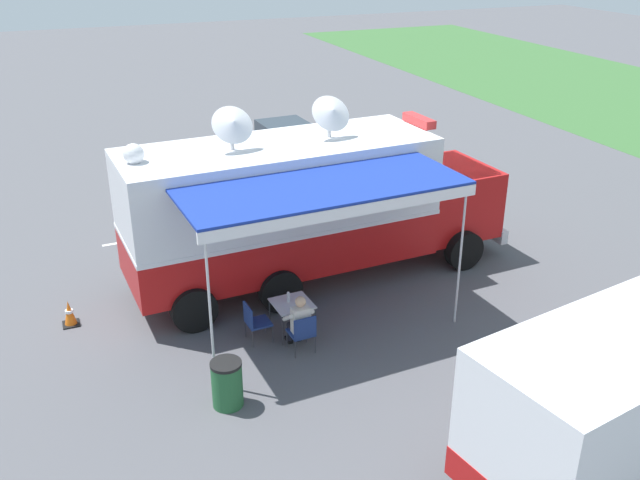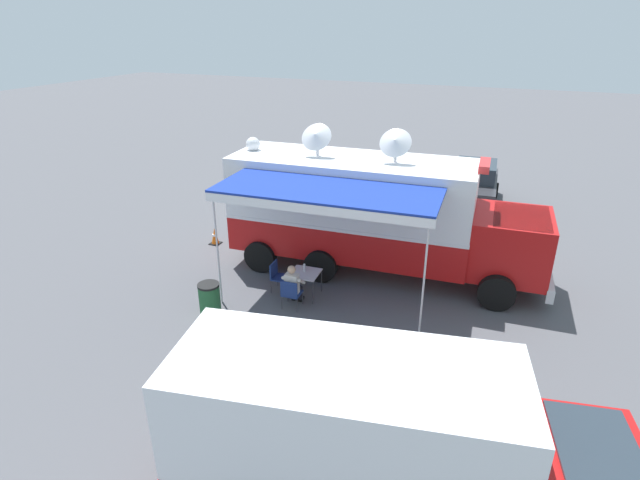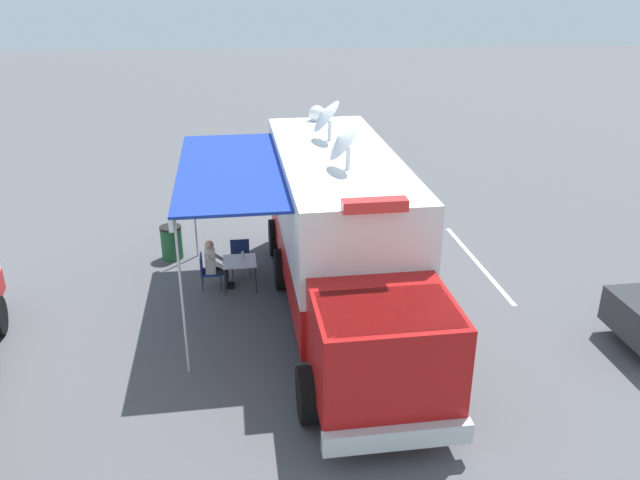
# 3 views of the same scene
# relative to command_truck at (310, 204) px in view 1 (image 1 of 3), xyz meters

# --- Properties ---
(ground_plane) EXTENTS (100.00, 100.00, 0.00)m
(ground_plane) POSITION_rel_command_truck_xyz_m (0.01, -0.75, -1.95)
(ground_plane) COLOR #515156
(lot_stripe) EXTENTS (0.38, 4.80, 0.01)m
(lot_stripe) POSITION_rel_command_truck_xyz_m (-3.95, -2.20, -1.94)
(lot_stripe) COLOR silver
(lot_stripe) RESTS_ON ground
(command_truck) EXTENTS (5.26, 9.61, 4.53)m
(command_truck) POSITION_rel_command_truck_xyz_m (0.00, 0.00, 0.00)
(command_truck) COLOR #B71414
(command_truck) RESTS_ON ground
(folding_table) EXTENTS (0.84, 0.84, 0.73)m
(folding_table) POSITION_rel_command_truck_xyz_m (2.29, -1.30, -1.27)
(folding_table) COLOR silver
(folding_table) RESTS_ON ground
(water_bottle) EXTENTS (0.07, 0.07, 0.22)m
(water_bottle) POSITION_rel_command_truck_xyz_m (2.20, -1.35, -1.11)
(water_bottle) COLOR silver
(water_bottle) RESTS_ON folding_table
(folding_chair_at_table) EXTENTS (0.50, 0.50, 0.87)m
(folding_chair_at_table) POSITION_rel_command_truck_xyz_m (3.09, -1.37, -1.43)
(folding_chair_at_table) COLOR navy
(folding_chair_at_table) RESTS_ON ground
(folding_chair_beside_table) EXTENTS (0.50, 0.50, 0.87)m
(folding_chair_beside_table) POSITION_rel_command_truck_xyz_m (2.30, -2.15, -1.43)
(folding_chair_beside_table) COLOR navy
(folding_chair_beside_table) RESTS_ON ground
(seated_responder) EXTENTS (0.68, 0.57, 1.25)m
(seated_responder) POSITION_rel_command_truck_xyz_m (2.90, -1.38, -1.30)
(seated_responder) COLOR silver
(seated_responder) RESTS_ON ground
(trash_bin) EXTENTS (0.57, 0.57, 0.91)m
(trash_bin) POSITION_rel_command_truck_xyz_m (4.15, -3.23, -1.49)
(trash_bin) COLOR #235B33
(trash_bin) RESTS_ON ground
(traffic_cone) EXTENTS (0.36, 0.36, 0.58)m
(traffic_cone) POSITION_rel_command_truck_xyz_m (0.15, -5.68, -1.67)
(traffic_cone) COLOR black
(traffic_cone) RESTS_ON ground
(car_behind_truck) EXTENTS (4.29, 2.19, 1.76)m
(car_behind_truck) POSITION_rel_command_truck_xyz_m (-7.60, 2.16, -1.07)
(car_behind_truck) COLOR #2D2D33
(car_behind_truck) RESTS_ON ground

